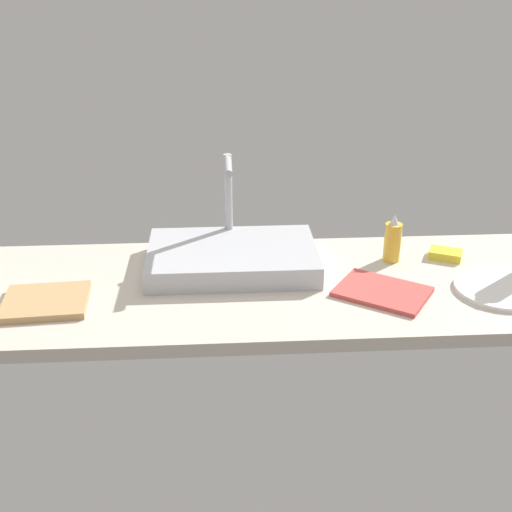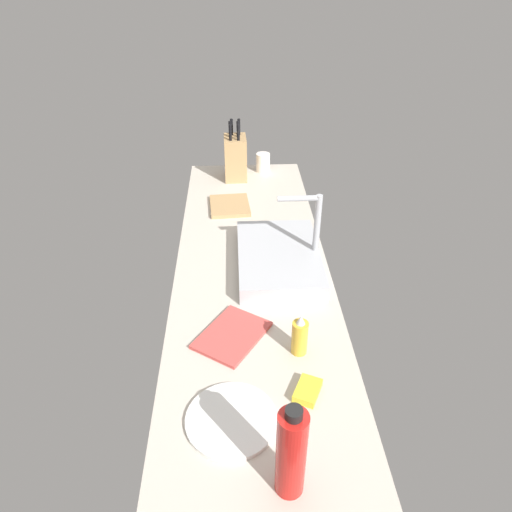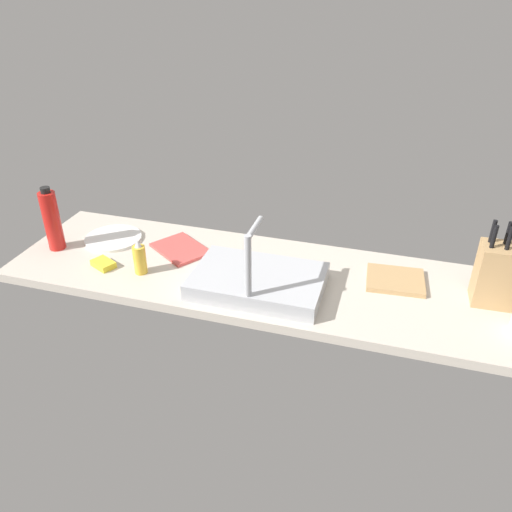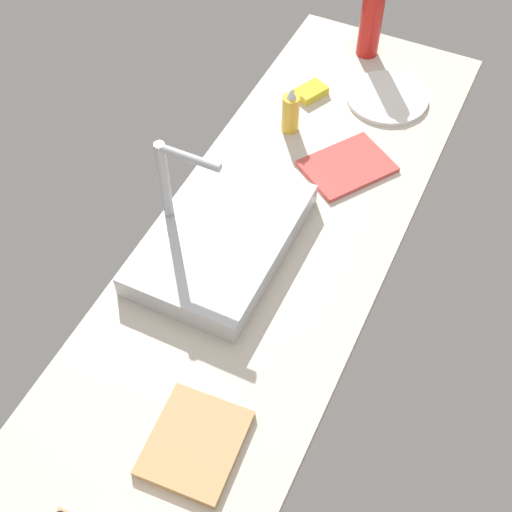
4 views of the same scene
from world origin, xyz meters
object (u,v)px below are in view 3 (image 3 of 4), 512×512
Objects in this scene: dish_towel at (181,249)px; cutting_board at (395,280)px; soap_bottle at (140,259)px; water_bottle at (52,220)px; knife_block at (497,274)px; sink_basin at (258,281)px; dish_sponge at (103,264)px; dinner_plate at (113,238)px; faucet at (249,264)px.

cutting_board is at bearing -179.63° from dish_towel.
soap_bottle is 43.07cm from water_bottle.
knife_block is at bearing -176.63° from water_bottle.
sink_basin is 2.07× the size of dish_towel.
sink_basin is 61.51cm from dish_sponge.
water_bottle is at bearing -3.47° from sink_basin.
soap_bottle is (45.46, 2.09, 2.97)cm from sink_basin.
cutting_board is 0.77× the size of water_bottle.
dinner_plate is at bearing -40.47° from soap_bottle.
dinner_plate is (116.43, 0.17, -0.30)cm from cutting_board.
dinner_plate is (69.69, -30.03, -16.56)cm from faucet.
soap_bottle is at bearing 2.63° from sink_basin.
faucet is at bearing 92.07° from sink_basin.
water_bottle reaches higher than cutting_board.
dish_towel is (117.56, -2.71, -10.68)cm from knife_block.
dish_towel is 2.49× the size of dish_sponge.
faucet is at bearing 168.97° from water_bottle.
cutting_board reaches higher than dish_towel.
dish_towel is at bearing -165.72° from water_bottle.
cutting_board is at bearing -169.12° from dish_sponge.
water_bottle is 25.29cm from dinner_plate.
sink_basin is 5.17× the size of dish_sponge.
water_bottle is (87.81, -17.11, -4.56)cm from faucet.
dinner_plate is at bearing -0.70° from dish_towel.
dish_sponge is at bearing 163.30° from water_bottle.
dinner_plate is (-18.13, -12.91, -12.00)cm from water_bottle.
sink_basin is at bearing 9.29° from knife_block.
knife_block reaches higher than dish_towel.
dinner_plate is 2.63× the size of dish_sponge.
water_bottle is (166.80, 9.83, 1.32)cm from knife_block.
faucet is 3.19× the size of dish_sponge.
soap_bottle is (92.64, 20.47, 5.16)cm from cutting_board.
soap_bottle is 21.92cm from dish_towel.
soap_bottle is 1.55× the size of dish_sponge.
cutting_board is 2.29× the size of dish_sponge.
dinner_plate is at bearing 0.08° from cutting_board.
faucet is at bearing 171.43° from dish_sponge.
sink_basin is 88.06cm from water_bottle.
soap_bottle is 0.52× the size of water_bottle.
dish_sponge is (-7.83, 20.70, 0.60)cm from dinner_plate.
soap_bottle is at bearing 139.53° from dinner_plate.
water_bottle is at bearing -10.00° from soap_bottle.
water_bottle is 1.13× the size of dinner_plate.
soap_bottle is at bearing 69.84° from dish_towel.
dish_sponge is (108.60, 20.87, 0.30)cm from cutting_board.
dish_sponge is at bearing -8.57° from faucet.
knife_block is at bearing -172.15° from soap_bottle.
faucet is at bearing 32.86° from cutting_board.
knife_block is at bearing 178.81° from dinner_plate.
knife_block is at bearing 174.24° from cutting_board.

